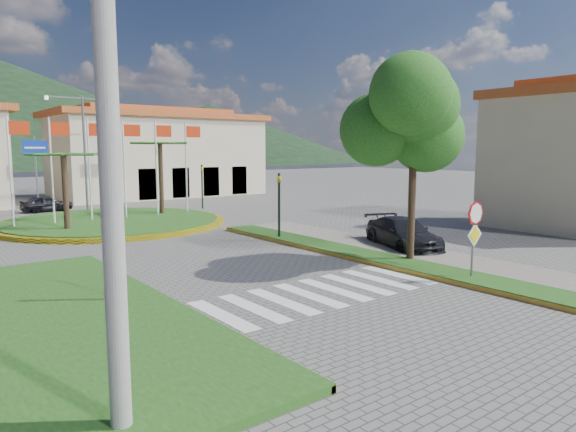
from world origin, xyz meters
TOP-DOWN VIEW (x-y plane):
  - ground at (0.00, 0.00)m, footprint 160.00×160.00m
  - sidewalk_right at (6.00, 2.00)m, footprint 4.00×28.00m
  - verge_right at (4.80, 2.00)m, footprint 1.60×28.00m
  - median_left at (-6.50, 6.00)m, footprint 5.00×14.00m
  - crosswalk at (0.00, 4.00)m, footprint 8.00×3.00m
  - roundabout_island at (0.00, 22.00)m, footprint 12.70×12.70m
  - stop_sign at (4.90, 1.96)m, footprint 0.80×0.11m
  - deciduous_tree at (5.50, 5.00)m, footprint 3.60×3.60m
  - utility_pole at (-7.50, 0.00)m, footprint 0.32×0.32m
  - traffic_light_left at (-5.20, 6.50)m, footprint 0.15×0.18m
  - traffic_light_right at (4.50, 12.00)m, footprint 0.15×0.18m
  - traffic_light_far at (8.00, 26.00)m, footprint 0.18×0.15m
  - direction_sign_west at (-2.00, 30.97)m, footprint 1.60×0.14m
  - direction_sign_east at (3.00, 30.97)m, footprint 1.60×0.14m
  - street_lamp_centre at (1.00, 30.00)m, footprint 4.80×0.16m
  - building_right at (10.00, 38.00)m, footprint 19.08×9.54m
  - building_near_right at (19.00, 5.00)m, footprint 6.36×8.48m
  - hill_far_east at (70.00, 135.00)m, footprint 120.00×120.00m
  - car_dark_a at (-1.48, 30.93)m, footprint 3.40×1.53m
  - car_dark_b at (9.54, 35.16)m, footprint 4.05×1.52m
  - car_side_right at (7.50, 7.01)m, footprint 3.42×4.97m

SIDE VIEW (x-z plane):
  - ground at x=0.00m, z-range 0.00..0.00m
  - crosswalk at x=0.00m, z-range 0.00..0.01m
  - sidewalk_right at x=6.00m, z-range 0.00..0.15m
  - verge_right at x=4.80m, z-range 0.00..0.18m
  - median_left at x=-6.50m, z-range 0.00..0.18m
  - roundabout_island at x=0.00m, z-range -2.83..3.17m
  - car_dark_a at x=-1.48m, z-range 0.00..1.13m
  - car_dark_b at x=9.54m, z-range 0.00..1.32m
  - car_side_right at x=7.50m, z-range 0.00..1.34m
  - stop_sign at x=4.90m, z-range 0.47..3.12m
  - traffic_light_left at x=-5.20m, z-range 0.34..3.54m
  - traffic_light_right at x=4.50m, z-range 0.34..3.54m
  - traffic_light_far at x=8.00m, z-range 0.34..3.54m
  - direction_sign_west at x=-2.00m, z-range 0.93..6.13m
  - direction_sign_east at x=3.00m, z-range 0.93..6.13m
  - building_right at x=10.00m, z-range -0.12..7.93m
  - building_near_right at x=19.00m, z-range -0.12..7.93m
  - street_lamp_centre at x=1.00m, z-range 0.50..8.50m
  - utility_pole at x=-7.50m, z-range 0.00..9.00m
  - deciduous_tree at x=5.50m, z-range 1.78..8.58m
  - hill_far_east at x=70.00m, z-range 0.00..18.00m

